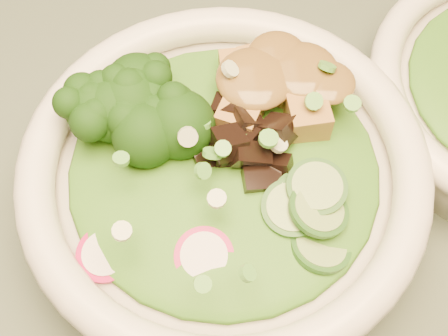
{
  "coord_description": "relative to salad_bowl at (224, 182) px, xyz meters",
  "views": [
    {
      "loc": [
        -0.21,
        -0.09,
        1.16
      ],
      "look_at": [
        -0.21,
        0.11,
        0.81
      ],
      "focal_mm": 50.0,
      "sensor_mm": 36.0,
      "label": 1
    }
  ],
  "objects": [
    {
      "name": "salad_bowl",
      "position": [
        0.0,
        0.0,
        0.0
      ],
      "size": [
        0.27,
        0.27,
        0.07
      ],
      "rotation": [
        0.0,
        0.0,
        -0.12
      ],
      "color": "white",
      "rests_on": "dining_table"
    },
    {
      "name": "lettuce_bed",
      "position": [
        0.0,
        0.0,
        0.02
      ],
      "size": [
        0.2,
        0.2,
        0.02
      ],
      "primitive_type": "ellipsoid",
      "color": "#235A12",
      "rests_on": "salad_bowl"
    },
    {
      "name": "broccoli_florets",
      "position": [
        -0.05,
        0.03,
        0.04
      ],
      "size": [
        0.09,
        0.08,
        0.04
      ],
      "primitive_type": null,
      "rotation": [
        0.0,
        0.0,
        -0.12
      ],
      "color": "black",
      "rests_on": "salad_bowl"
    },
    {
      "name": "radish_slices",
      "position": [
        -0.03,
        -0.06,
        0.02
      ],
      "size": [
        0.11,
        0.05,
        0.02
      ],
      "primitive_type": null,
      "rotation": [
        0.0,
        0.0,
        -0.12
      ],
      "color": "#AD0D48",
      "rests_on": "salad_bowl"
    },
    {
      "name": "cucumber_slices",
      "position": [
        0.05,
        -0.04,
        0.03
      ],
      "size": [
        0.08,
        0.08,
        0.04
      ],
      "primitive_type": null,
      "rotation": [
        0.0,
        0.0,
        -0.12
      ],
      "color": "#90BA67",
      "rests_on": "salad_bowl"
    },
    {
      "name": "mushroom_heap",
      "position": [
        0.01,
        0.01,
        0.03
      ],
      "size": [
        0.08,
        0.08,
        0.04
      ],
      "primitive_type": null,
      "rotation": [
        0.0,
        0.0,
        -0.12
      ],
      "color": "black",
      "rests_on": "salad_bowl"
    },
    {
      "name": "tofu_cubes",
      "position": [
        0.04,
        0.05,
        0.03
      ],
      "size": [
        0.1,
        0.07,
        0.04
      ],
      "primitive_type": null,
      "rotation": [
        0.0,
        0.0,
        -0.12
      ],
      "color": "#A57937",
      "rests_on": "salad_bowl"
    },
    {
      "name": "peanut_sauce",
      "position": [
        0.04,
        0.05,
        0.05
      ],
      "size": [
        0.07,
        0.06,
        0.02
      ],
      "primitive_type": "ellipsoid",
      "color": "brown",
      "rests_on": "tofu_cubes"
    },
    {
      "name": "scallion_garnish",
      "position": [
        0.0,
        0.0,
        0.04
      ],
      "size": [
        0.19,
        0.19,
        0.02
      ],
      "primitive_type": null,
      "color": "#55A339",
      "rests_on": "salad_bowl"
    }
  ]
}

